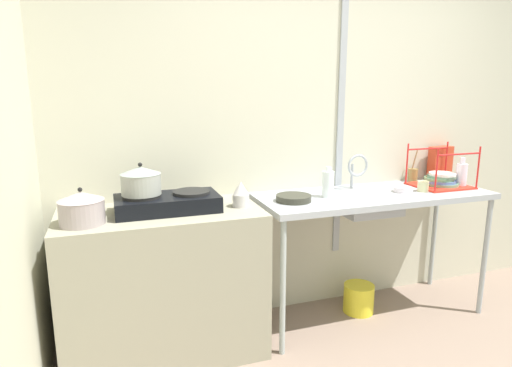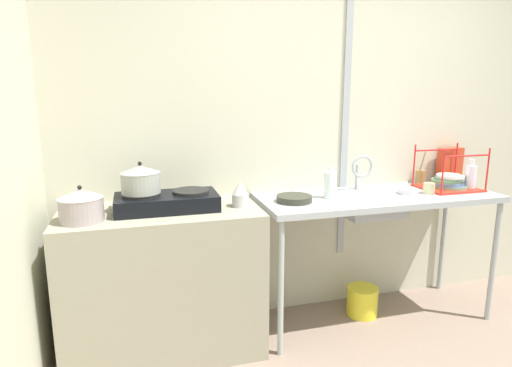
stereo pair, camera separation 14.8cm
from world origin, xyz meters
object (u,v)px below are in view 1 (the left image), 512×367
object	(u,v)px
small_bowl_on_drainboard	(403,189)
sink_basin	(365,203)
dish_rack	(441,180)
bucket_on_floor	(359,298)
frying_pan	(294,198)
stove	(167,202)
pot_on_left_burner	(141,181)
cup_by_rack	(423,186)
faucet	(357,167)
percolator	(241,194)
utensil_jar	(413,175)
pot_beside_stove	(82,208)
bottle_by_sink	(328,184)
bottle_by_rack	(461,175)
cereal_box	(440,163)

from	to	relation	value
small_bowl_on_drainboard	sink_basin	bearing A→B (deg)	172.94
dish_rack	bucket_on_floor	distance (m)	1.06
frying_pan	stove	bearing A→B (deg)	178.02
frying_pan	small_bowl_on_drainboard	distance (m)	0.83
frying_pan	pot_on_left_burner	bearing A→B (deg)	178.32
cup_by_rack	small_bowl_on_drainboard	bearing A→B (deg)	167.52
faucet	cup_by_rack	world-z (taller)	faucet
faucet	small_bowl_on_drainboard	xyz separation A→B (m)	(0.26, -0.19, -0.14)
faucet	dish_rack	world-z (taller)	dish_rack
faucet	bucket_on_floor	distance (m)	0.97
dish_rack	small_bowl_on_drainboard	bearing A→B (deg)	-171.41
dish_rack	small_bowl_on_drainboard	size ratio (longest dim) A/B	2.92
percolator	bucket_on_floor	size ratio (longest dim) A/B	0.70
pot_on_left_burner	utensil_jar	size ratio (longest dim) A/B	0.94
utensil_jar	faucet	bearing A→B (deg)	-170.95
pot_on_left_burner	utensil_jar	xyz separation A→B (m)	(2.07, 0.24, -0.14)
frying_pan	cup_by_rack	xyz separation A→B (m)	(0.97, -0.04, 0.02)
pot_beside_stove	bottle_by_sink	bearing A→B (deg)	4.50
dish_rack	cup_by_rack	xyz separation A→B (m)	(-0.23, -0.09, -0.01)
stove	bucket_on_floor	bearing A→B (deg)	1.89
pot_on_left_burner	bottle_by_sink	distance (m)	1.20
pot_beside_stove	frying_pan	distance (m)	1.26
small_bowl_on_drainboard	bottle_by_rack	size ratio (longest dim) A/B	0.61
stove	faucet	bearing A→B (deg)	6.40
stove	frying_pan	xyz separation A→B (m)	(0.80, -0.03, -0.03)
faucet	frying_pan	xyz separation A→B (m)	(-0.57, -0.18, -0.14)
stove	pot_beside_stove	distance (m)	0.48
stove	faucet	xyz separation A→B (m)	(1.37, 0.15, 0.11)
frying_pan	bottle_by_sink	distance (m)	0.27
percolator	bottle_by_rack	bearing A→B (deg)	0.38
pot_beside_stove	frying_pan	world-z (taller)	pot_beside_stove
stove	frying_pan	world-z (taller)	stove
bucket_on_floor	bottle_by_rack	bearing A→B (deg)	-5.81
small_bowl_on_drainboard	percolator	bearing A→B (deg)	-179.64
utensil_jar	pot_beside_stove	bearing A→B (deg)	-171.46
cereal_box	stove	bearing A→B (deg)	178.98
percolator	frying_pan	xyz separation A→B (m)	(0.36, 0.02, -0.06)
bottle_by_sink	percolator	bearing A→B (deg)	-175.59
cup_by_rack	cereal_box	distance (m)	0.52
cup_by_rack	utensil_jar	size ratio (longest dim) A/B	0.31
dish_rack	bottle_by_sink	distance (m)	0.94
frying_pan	cup_by_rack	distance (m)	0.97
small_bowl_on_drainboard	cup_by_rack	bearing A→B (deg)	-12.48
percolator	sink_basin	distance (m)	0.92
cup_by_rack	utensil_jar	xyz separation A→B (m)	(0.16, 0.31, 0.02)
percolator	dish_rack	world-z (taller)	dish_rack
stove	percolator	xyz separation A→B (m)	(0.44, -0.04, 0.02)
pot_on_left_burner	small_bowl_on_drainboard	world-z (taller)	pot_on_left_burner
sink_basin	bucket_on_floor	distance (m)	0.74
faucet	cup_by_rack	distance (m)	0.47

